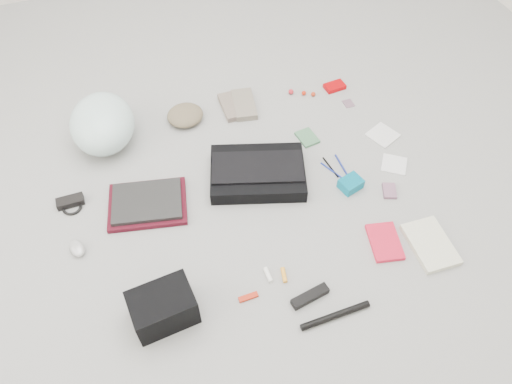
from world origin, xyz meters
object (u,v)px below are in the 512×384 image
object	(u,v)px
messenger_bag	(258,173)
bike_helmet	(102,124)
book_red	(385,242)
accordion_wallet	(351,184)
camera_bag	(163,307)
laptop	(147,201)

from	to	relation	value
messenger_bag	bike_helmet	world-z (taller)	bike_helmet
bike_helmet	book_red	bearing A→B (deg)	-37.03
accordion_wallet	book_red	bearing A→B (deg)	-105.55
camera_bag	book_red	bearing A→B (deg)	-4.51
camera_bag	accordion_wallet	bearing A→B (deg)	14.28
messenger_bag	camera_bag	size ratio (longest dim) A/B	1.85
book_red	accordion_wallet	bearing A→B (deg)	102.63
laptop	book_red	distance (m)	1.02
accordion_wallet	camera_bag	bearing A→B (deg)	-176.58
bike_helmet	accordion_wallet	xyz separation A→B (m)	(0.97, -0.67, -0.09)
laptop	bike_helmet	distance (m)	0.47
laptop	book_red	size ratio (longest dim) A/B	1.65
book_red	accordion_wallet	world-z (taller)	accordion_wallet
messenger_bag	bike_helmet	size ratio (longest dim) A/B	1.13
laptop	book_red	bearing A→B (deg)	-18.51
bike_helmet	book_red	world-z (taller)	bike_helmet
messenger_bag	laptop	world-z (taller)	messenger_bag
book_red	accordion_wallet	distance (m)	0.32
messenger_bag	camera_bag	bearing A→B (deg)	-119.36
messenger_bag	accordion_wallet	bearing A→B (deg)	-9.62
laptop	accordion_wallet	size ratio (longest dim) A/B	3.08
camera_bag	bike_helmet	bearing A→B (deg)	88.14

